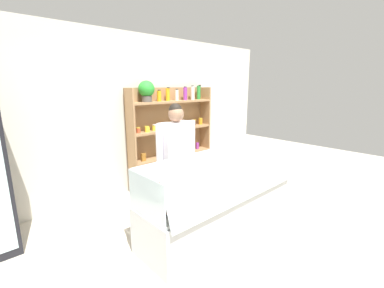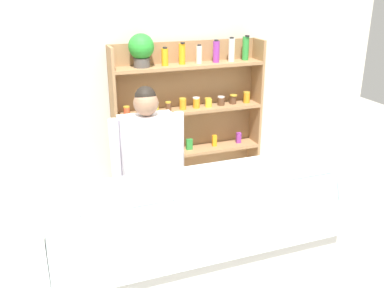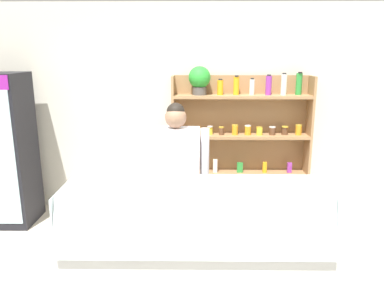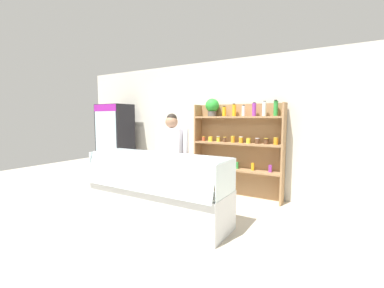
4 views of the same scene
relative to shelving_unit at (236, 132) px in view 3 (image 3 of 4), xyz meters
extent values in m
cube|color=beige|center=(-0.72, 0.21, 0.26)|extent=(6.80, 0.10, 2.70)
cylinder|color=#9E6623|center=(-2.71, -0.57, -0.75)|extent=(0.07, 0.07, 0.18)
cylinder|color=#3356B2|center=(-2.71, -0.57, -0.25)|extent=(0.06, 0.06, 0.21)
cylinder|color=orange|center=(-2.71, -0.57, 0.21)|extent=(0.06, 0.06, 0.15)
cube|color=#9E754C|center=(0.05, 0.09, -0.19)|extent=(1.76, 0.02, 1.81)
cube|color=#9E754C|center=(-0.81, -0.05, -0.19)|extent=(0.03, 0.28, 1.81)
cube|color=#9E754C|center=(0.92, -0.05, -0.19)|extent=(0.03, 0.28, 1.81)
cube|color=#9E754C|center=(0.05, -0.05, -0.55)|extent=(1.70, 0.28, 0.04)
cube|color=#9E754C|center=(0.05, -0.05, -0.04)|extent=(1.70, 0.28, 0.04)
cube|color=#9E754C|center=(0.05, -0.05, 0.46)|extent=(1.70, 0.28, 0.04)
cylinder|color=#4C4742|center=(-0.48, -0.05, 0.53)|extent=(0.17, 0.17, 0.10)
sphere|color=green|center=(-0.48, -0.05, 0.70)|extent=(0.27, 0.27, 0.27)
cylinder|color=orange|center=(-0.22, -0.04, 0.57)|extent=(0.07, 0.07, 0.18)
cylinder|color=black|center=(-0.22, -0.05, 0.67)|extent=(0.05, 0.05, 0.02)
cylinder|color=orange|center=(-0.02, -0.03, 0.60)|extent=(0.07, 0.07, 0.22)
cylinder|color=black|center=(-0.02, -0.05, 0.72)|extent=(0.05, 0.05, 0.02)
cylinder|color=silver|center=(0.17, -0.05, 0.58)|extent=(0.06, 0.06, 0.19)
cylinder|color=black|center=(0.17, -0.05, 0.68)|extent=(0.04, 0.04, 0.02)
cylinder|color=purple|center=(0.38, -0.05, 0.60)|extent=(0.07, 0.07, 0.24)
cylinder|color=black|center=(0.38, -0.05, 0.73)|extent=(0.05, 0.05, 0.02)
cylinder|color=silver|center=(0.56, -0.06, 0.61)|extent=(0.07, 0.07, 0.26)
cylinder|color=black|center=(0.56, -0.05, 0.75)|extent=(0.05, 0.05, 0.02)
cylinder|color=#2D8C38|center=(0.76, -0.02, 0.62)|extent=(0.08, 0.08, 0.27)
cylinder|color=black|center=(0.76, -0.05, 0.76)|extent=(0.05, 0.05, 0.02)
cylinder|color=#BF4C2D|center=(-0.67, -0.05, 0.02)|extent=(0.07, 0.07, 0.08)
cylinder|color=gold|center=(-0.67, -0.05, 0.07)|extent=(0.07, 0.07, 0.01)
cylinder|color=yellow|center=(-0.50, -0.07, 0.02)|extent=(0.08, 0.08, 0.09)
cylinder|color=gold|center=(-0.50, -0.05, 0.07)|extent=(0.09, 0.09, 0.01)
cylinder|color=yellow|center=(-0.34, -0.04, 0.03)|extent=(0.07, 0.07, 0.10)
cylinder|color=silver|center=(-0.34, -0.05, 0.08)|extent=(0.07, 0.07, 0.01)
cylinder|color=brown|center=(-0.20, -0.06, 0.02)|extent=(0.06, 0.06, 0.09)
cylinder|color=gold|center=(-0.20, -0.05, 0.07)|extent=(0.07, 0.07, 0.01)
cylinder|color=orange|center=(-0.02, -0.06, 0.03)|extent=(0.08, 0.08, 0.12)
cylinder|color=gold|center=(-0.02, -0.05, 0.10)|extent=(0.08, 0.08, 0.01)
cylinder|color=orange|center=(0.14, -0.06, 0.03)|extent=(0.08, 0.08, 0.11)
cylinder|color=silver|center=(0.14, -0.05, 0.09)|extent=(0.08, 0.08, 0.01)
cylinder|color=yellow|center=(0.29, -0.07, 0.02)|extent=(0.08, 0.08, 0.09)
cylinder|color=gold|center=(0.29, -0.05, 0.07)|extent=(0.08, 0.08, 0.01)
cylinder|color=brown|center=(0.45, -0.05, 0.02)|extent=(0.08, 0.08, 0.09)
cylinder|color=silver|center=(0.45, -0.05, 0.08)|extent=(0.08, 0.08, 0.01)
cylinder|color=brown|center=(0.61, -0.04, 0.03)|extent=(0.08, 0.08, 0.10)
cylinder|color=gold|center=(0.61, -0.05, 0.08)|extent=(0.08, 0.08, 0.01)
cylinder|color=orange|center=(0.79, -0.05, 0.04)|extent=(0.08, 0.08, 0.12)
cylinder|color=gold|center=(0.79, -0.05, 0.10)|extent=(0.08, 0.08, 0.01)
cube|color=#9E6623|center=(-0.59, -0.05, -0.46)|extent=(0.08, 0.04, 0.14)
cube|color=silver|center=(-0.27, -0.05, -0.44)|extent=(0.06, 0.04, 0.17)
cube|color=#2D8C38|center=(0.05, -0.05, -0.46)|extent=(0.07, 0.04, 0.13)
cube|color=orange|center=(0.38, -0.05, -0.46)|extent=(0.05, 0.04, 0.14)
cube|color=purple|center=(0.70, -0.05, -0.46)|extent=(0.06, 0.04, 0.13)
cube|color=silver|center=(-0.53, -1.77, -0.81)|extent=(2.23, 0.67, 0.55)
cube|color=white|center=(-0.53, -1.77, -0.52)|extent=(2.17, 0.61, 0.03)
cube|color=silver|center=(-0.53, -2.08, -0.31)|extent=(2.19, 0.16, 0.47)
cube|color=silver|center=(-0.53, -1.72, -0.09)|extent=(2.19, 0.51, 0.01)
cube|color=silver|center=(-1.63, -1.77, -0.31)|extent=(0.01, 0.63, 0.45)
cube|color=silver|center=(0.58, -1.77, -0.31)|extent=(0.01, 0.63, 0.45)
cube|color=tan|center=(-1.37, -1.69, -0.47)|extent=(0.16, 0.13, 0.06)
cube|color=white|center=(-1.37, -1.89, -0.48)|extent=(0.05, 0.03, 0.02)
cube|color=tan|center=(-0.95, -1.69, -0.48)|extent=(0.16, 0.13, 0.04)
cube|color=white|center=(-0.95, -1.89, -0.48)|extent=(0.05, 0.03, 0.02)
cube|color=beige|center=(-0.53, -1.69, -0.48)|extent=(0.16, 0.11, 0.05)
cube|color=white|center=(-0.53, -1.89, -0.48)|extent=(0.05, 0.03, 0.02)
cube|color=beige|center=(-0.10, -1.69, -0.48)|extent=(0.16, 0.13, 0.05)
cube|color=white|center=(-0.10, -1.89, -0.48)|extent=(0.05, 0.03, 0.02)
cube|color=tan|center=(0.32, -1.69, -0.48)|extent=(0.16, 0.13, 0.05)
cube|color=white|center=(0.32, -1.89, -0.48)|extent=(0.05, 0.03, 0.02)
cylinder|color=#C1706B|center=(-1.46, -1.87, -0.43)|extent=(0.16, 0.15, 0.15)
cylinder|color=#A35B4C|center=(-1.24, -1.87, -0.45)|extent=(0.17, 0.14, 0.11)
cylinder|color=tan|center=(-1.02, -1.87, -0.43)|extent=(0.21, 0.17, 0.15)
cylinder|color=white|center=(0.03, -1.85, -0.39)|extent=(0.07, 0.07, 0.23)
cylinder|color=white|center=(0.13, -1.85, -0.40)|extent=(0.07, 0.07, 0.22)
cylinder|color=#2D2D38|center=(-0.82, -1.12, -0.72)|extent=(0.13, 0.13, 0.75)
cylinder|color=#2D2D38|center=(-0.61, -1.12, -0.72)|extent=(0.13, 0.13, 0.75)
cube|color=white|center=(-0.72, -1.12, -0.03)|extent=(0.47, 0.24, 0.62)
cube|color=white|center=(-0.72, -1.24, -0.36)|extent=(0.39, 0.01, 1.15)
cylinder|color=white|center=(-1.00, -1.12, 0.00)|extent=(0.09, 0.09, 0.55)
cylinder|color=white|center=(-0.43, -1.12, 0.00)|extent=(0.09, 0.09, 0.55)
sphere|color=#8C664C|center=(-0.72, -1.12, 0.38)|extent=(0.21, 0.21, 0.21)
sphere|color=black|center=(-0.72, -1.11, 0.44)|extent=(0.18, 0.18, 0.18)
camera|label=1|loc=(-2.87, -3.77, 0.76)|focal=24.00mm
camera|label=2|loc=(-1.56, -4.49, 1.32)|focal=40.00mm
camera|label=3|loc=(-0.52, -4.72, 1.01)|focal=35.00mm
camera|label=4|loc=(1.83, -4.70, 0.45)|focal=24.00mm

